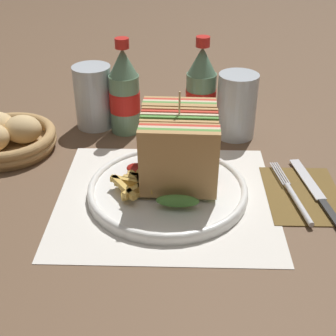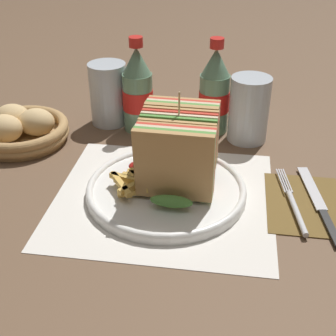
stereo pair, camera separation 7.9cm
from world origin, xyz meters
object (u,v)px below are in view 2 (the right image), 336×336
(knife, at_px, (319,203))
(glass_near, at_px, (249,113))
(plate_main, at_px, (166,189))
(club_sandwich, at_px, (179,149))
(bread_basket, at_px, (20,129))
(fork, at_px, (294,205))
(coke_bottle_near, at_px, (138,91))
(coke_bottle_far, at_px, (214,93))
(glass_far, at_px, (109,98))

(knife, relative_size, glass_near, 1.64)
(plate_main, bearing_deg, knife, 0.28)
(club_sandwich, xyz_separation_m, knife, (0.23, -0.02, -0.07))
(plate_main, relative_size, bread_basket, 1.40)
(fork, xyz_separation_m, bread_basket, (-0.53, 0.16, 0.02))
(club_sandwich, bearing_deg, knife, -4.06)
(plate_main, height_order, glass_near, glass_near)
(knife, distance_m, glass_near, 0.26)
(club_sandwich, height_order, bread_basket, club_sandwich)
(coke_bottle_near, xyz_separation_m, glass_near, (0.23, -0.02, -0.03))
(club_sandwich, height_order, coke_bottle_far, coke_bottle_far)
(coke_bottle_near, relative_size, coke_bottle_far, 1.00)
(coke_bottle_near, bearing_deg, knife, -34.46)
(fork, relative_size, bread_basket, 0.96)
(club_sandwich, relative_size, knife, 0.81)
(fork, bearing_deg, plate_main, 167.68)
(fork, bearing_deg, coke_bottle_near, 131.83)
(bread_basket, bearing_deg, coke_bottle_near, 21.42)
(plate_main, distance_m, glass_far, 0.31)
(glass_near, xyz_separation_m, glass_far, (-0.30, 0.04, -0.00))
(coke_bottle_near, height_order, glass_far, coke_bottle_near)
(club_sandwich, height_order, coke_bottle_near, coke_bottle_near)
(knife, distance_m, coke_bottle_far, 0.32)
(glass_far, height_order, bread_basket, glass_far)
(plate_main, distance_m, coke_bottle_near, 0.27)
(coke_bottle_far, height_order, bread_basket, coke_bottle_far)
(plate_main, relative_size, knife, 1.24)
(fork, relative_size, knife, 0.85)
(coke_bottle_far, xyz_separation_m, glass_near, (0.07, -0.03, -0.03))
(plate_main, xyz_separation_m, bread_basket, (-0.32, 0.15, 0.02))
(knife, height_order, glass_near, glass_near)
(knife, xyz_separation_m, coke_bottle_near, (-0.35, 0.24, 0.08))
(club_sandwich, relative_size, glass_near, 1.32)
(bread_basket, bearing_deg, coke_bottle_far, 15.14)
(coke_bottle_near, height_order, bread_basket, coke_bottle_near)
(plate_main, bearing_deg, glass_near, 59.11)
(bread_basket, bearing_deg, club_sandwich, -21.24)
(plate_main, bearing_deg, coke_bottle_near, 111.75)
(glass_near, bearing_deg, bread_basket, -170.88)
(knife, bearing_deg, glass_near, 109.43)
(fork, relative_size, glass_near, 1.40)
(club_sandwich, height_order, knife, club_sandwich)
(knife, bearing_deg, bread_basket, 156.93)
(coke_bottle_near, xyz_separation_m, bread_basket, (-0.23, -0.09, -0.06))
(plate_main, xyz_separation_m, coke_bottle_far, (0.06, 0.25, 0.07))
(plate_main, relative_size, coke_bottle_near, 1.36)
(fork, xyz_separation_m, coke_bottle_near, (-0.30, 0.25, 0.08))
(knife, bearing_deg, glass_far, 139.44)
(club_sandwich, xyz_separation_m, bread_basket, (-0.34, 0.13, -0.05))
(fork, distance_m, coke_bottle_far, 0.31)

